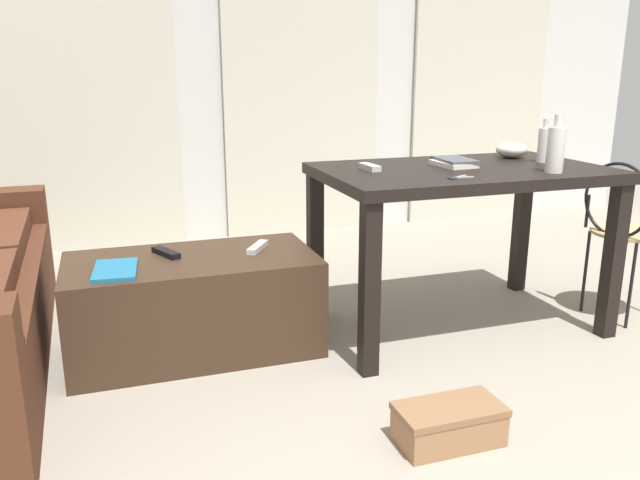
% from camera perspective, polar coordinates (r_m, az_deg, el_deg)
% --- Properties ---
extents(ground_plane, '(8.71, 8.71, 0.00)m').
position_cam_1_polar(ground_plane, '(3.04, 10.63, -8.67)').
color(ground_plane, gray).
extents(wall_back, '(5.83, 0.10, 2.43)m').
position_cam_1_polar(wall_back, '(4.83, -1.90, 15.16)').
color(wall_back, silver).
rests_on(wall_back, ground).
extents(curtains, '(4.14, 0.03, 2.15)m').
position_cam_1_polar(curtains, '(4.75, -1.58, 13.47)').
color(curtains, beige).
rests_on(curtains, ground).
extents(coffee_table, '(1.06, 0.55, 0.43)m').
position_cam_1_polar(coffee_table, '(2.86, -11.25, -5.65)').
color(coffee_table, '#382619').
rests_on(coffee_table, ground).
extents(craft_table, '(1.31, 0.79, 0.77)m').
position_cam_1_polar(craft_table, '(3.03, 12.57, 4.34)').
color(craft_table, black).
rests_on(craft_table, ground).
extents(wire_chair, '(0.37, 0.39, 0.79)m').
position_cam_1_polar(wire_chair, '(3.42, 25.55, 1.48)').
color(wire_chair, tan).
rests_on(wire_chair, ground).
extents(bottle_near, '(0.08, 0.08, 0.25)m').
position_cam_1_polar(bottle_near, '(2.96, 20.37, 7.69)').
color(bottle_near, beige).
rests_on(bottle_near, craft_table).
extents(bottle_far, '(0.06, 0.06, 0.21)m').
position_cam_1_polar(bottle_far, '(3.27, 19.43, 8.08)').
color(bottle_far, beige).
rests_on(bottle_far, craft_table).
extents(bowl, '(0.16, 0.16, 0.08)m').
position_cam_1_polar(bowl, '(3.40, 16.80, 7.76)').
color(bowl, beige).
rests_on(bowl, craft_table).
extents(book_stack, '(0.17, 0.24, 0.03)m').
position_cam_1_polar(book_stack, '(3.05, 11.92, 6.84)').
color(book_stack, silver).
rests_on(book_stack, craft_table).
extents(tv_remote_on_table, '(0.06, 0.14, 0.02)m').
position_cam_1_polar(tv_remote_on_table, '(2.87, 4.46, 6.53)').
color(tv_remote_on_table, '#B7B7B2').
rests_on(tv_remote_on_table, craft_table).
extents(scissors, '(0.12, 0.07, 0.00)m').
position_cam_1_polar(scissors, '(2.71, 12.20, 5.50)').
color(scissors, '#9EA0A5').
rests_on(scissors, craft_table).
extents(tv_remote_primary, '(0.13, 0.18, 0.02)m').
position_cam_1_polar(tv_remote_primary, '(2.87, -5.63, -0.64)').
color(tv_remote_primary, '#B7B7B2').
rests_on(tv_remote_primary, coffee_table).
extents(tv_remote_secondary, '(0.11, 0.18, 0.02)m').
position_cam_1_polar(tv_remote_secondary, '(2.85, -13.64, -1.12)').
color(tv_remote_secondary, black).
rests_on(tv_remote_secondary, coffee_table).
extents(magazine, '(0.19, 0.29, 0.02)m').
position_cam_1_polar(magazine, '(2.67, -17.87, -2.58)').
color(magazine, '#1E668C').
rests_on(magazine, coffee_table).
extents(shoebox, '(0.36, 0.19, 0.14)m').
position_cam_1_polar(shoebox, '(2.25, 11.48, -15.85)').
color(shoebox, '#996B47').
rests_on(shoebox, ground).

